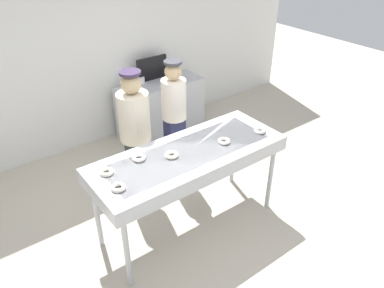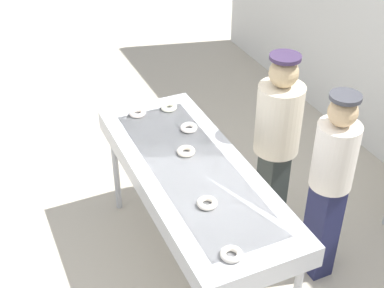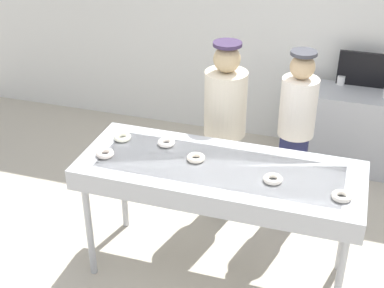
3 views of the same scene
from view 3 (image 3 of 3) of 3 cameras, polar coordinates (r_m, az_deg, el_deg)
ground_plane at (r=4.65m, az=2.61°, el=-13.18°), size 16.00×16.00×0.00m
back_wall at (r=6.13m, az=9.34°, el=13.17°), size 8.00×0.12×2.93m
fryer_conveyor at (r=4.07m, az=2.91°, el=-3.41°), size 2.14×0.82×1.03m
sugar_donut_0 at (r=3.80m, az=15.58°, el=-5.35°), size 0.16×0.16×0.04m
sugar_donut_1 at (r=3.88m, az=8.57°, el=-3.69°), size 0.19×0.19×0.04m
sugar_donut_2 at (r=4.08m, az=0.41°, el=-1.47°), size 0.16×0.16×0.04m
sugar_donut_3 at (r=4.40m, az=-7.39°, el=0.73°), size 0.19×0.19×0.04m
sugar_donut_4 at (r=4.19m, az=-9.21°, el=-1.00°), size 0.20×0.20×0.04m
sugar_donut_5 at (r=4.29m, az=-2.74°, el=0.16°), size 0.16×0.16×0.04m
worker_baker at (r=4.80m, az=10.92°, el=1.37°), size 0.32×0.32×1.66m
worker_assistant at (r=4.79m, az=3.51°, el=2.65°), size 0.37×0.37×1.70m
prep_counter at (r=6.03m, az=16.78°, el=1.40°), size 1.41×0.52×0.87m
paper_cup_2 at (r=5.99m, az=15.52°, el=6.54°), size 0.08×0.08×0.10m
menu_display at (r=5.97m, az=17.74°, el=7.54°), size 0.53×0.04×0.37m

